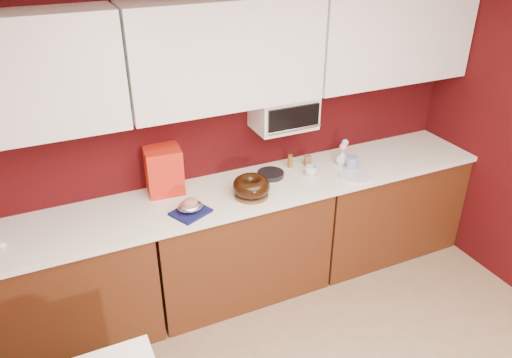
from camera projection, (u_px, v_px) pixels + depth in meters
The scene contains 27 objects.
wall_back at pixel (220, 130), 3.66m from camera, with size 4.00×0.02×2.50m, color #3C0809.
base_cabinet_left at pixel (53, 294), 3.31m from camera, with size 1.31×0.58×0.86m, color #4E250F.
base_cabinet_center at pixel (238, 244), 3.80m from camera, with size 1.31×0.58×0.86m, color #4E250F.
base_cabinet_right at pixel (380, 206), 4.29m from camera, with size 1.31×0.58×0.86m, color #4E250F.
countertop at pixel (237, 193), 3.59m from camera, with size 4.00×0.62×0.04m, color white.
upper_cabinet_left at pixel (1, 80), 2.75m from camera, with size 1.31×0.33×0.70m, color white.
upper_cabinet_center at pixel (225, 54), 3.24m from camera, with size 1.31×0.33×0.70m, color white.
upper_cabinet_right at pixel (391, 35), 3.73m from camera, with size 1.31×0.33×0.70m, color white.
toaster_oven at pixel (283, 111), 3.65m from camera, with size 0.45×0.30×0.25m, color white.
toaster_oven_door at pixel (294, 119), 3.52m from camera, with size 0.40×0.02×0.18m, color black.
toaster_oven_handle at pixel (295, 129), 3.54m from camera, with size 0.02×0.02×0.42m, color silver.
cake_base at pixel (251, 195), 3.50m from camera, with size 0.24×0.24×0.02m, color brown.
bundt_cake at pixel (251, 186), 3.47m from camera, with size 0.26×0.26×0.11m, color black.
navy_towel at pixel (191, 212), 3.30m from camera, with size 0.23×0.20×0.02m, color #121446.
foil_ham_nest at pixel (190, 206), 3.28m from camera, with size 0.17×0.14×0.06m, color silver.
roasted_ham at pixel (190, 203), 3.27m from camera, with size 0.11×0.09×0.07m, color #B96B54.
pandoro_box at pixel (164, 170), 3.49m from camera, with size 0.25×0.22×0.34m, color #B20B14.
dark_pan at pixel (271, 174), 3.76m from camera, with size 0.20×0.20×0.04m, color black.
coffee_mug at pixel (311, 170), 3.77m from camera, with size 0.08×0.08×0.09m, color silver.
blue_jar at pixel (352, 163), 3.85m from camera, with size 0.09×0.09×0.11m, color navy.
flower_vase at pixel (342, 156), 3.92m from camera, with size 0.09×0.09×0.13m, color silver.
flower_pink at pixel (343, 147), 3.88m from camera, with size 0.06×0.06×0.06m, color pink.
flower_blue at pixel (345, 143), 3.90m from camera, with size 0.05×0.05×0.05m, color #98BDF4.
china_plate at pixel (355, 176), 3.76m from camera, with size 0.24×0.24×0.01m, color white.
amber_bottle at pixel (290, 161), 3.88m from camera, with size 0.04×0.04×0.10m, color brown.
paper_cup at pixel (307, 160), 3.91m from camera, with size 0.06×0.06×0.09m, color brown.
egg_right at pixel (2, 246), 2.96m from camera, with size 0.05×0.04×0.04m, color white.
Camera 1 is at (-1.17, -0.94, 2.67)m, focal length 35.00 mm.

